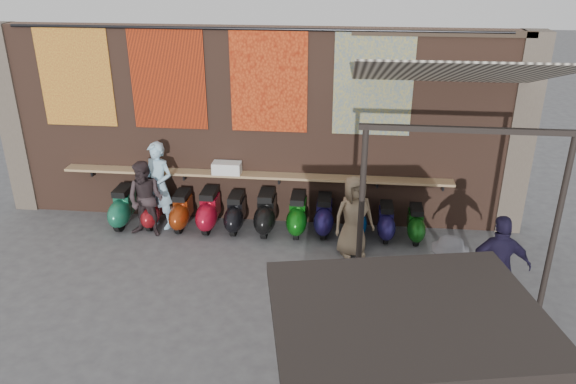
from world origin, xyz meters
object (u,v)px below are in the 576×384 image
object	(u,v)px
scooter_stool_6	(298,215)
shopper_grey	(446,282)
shelf_box	(227,168)
diner_right	(146,199)
scooter_stool_0	(123,207)
scooter_stool_7	(324,216)
shopper_navy	(498,267)
scooter_stool_2	(182,211)
shopper_tan	(354,216)
scooter_stool_9	(386,222)
scooter_stool_4	(236,213)
diner_left	(159,186)
scooter_stool_5	(266,213)
scooter_stool_10	(415,224)
scooter_stool_8	(357,218)
scooter_stool_1	(153,211)
scooter_stool_3	(209,210)

from	to	relation	value
scooter_stool_6	shopper_grey	xyz separation A→B (m)	(2.49, -2.82, 0.36)
shelf_box	diner_right	size ratio (longest dim) A/B	0.37
diner_right	scooter_stool_0	bearing A→B (deg)	156.66
scooter_stool_7	shopper_navy	size ratio (longest dim) A/B	0.48
scooter_stool_2	shopper_tan	distance (m)	3.62
diner_right	shopper_tan	size ratio (longest dim) A/B	0.99
scooter_stool_9	shelf_box	bearing A→B (deg)	174.31
scooter_stool_4	diner_left	distance (m)	1.66
scooter_stool_6	diner_left	size ratio (longest dim) A/B	0.46
scooter_stool_2	scooter_stool_5	size ratio (longest dim) A/B	0.91
diner_right	shopper_grey	bearing A→B (deg)	-16.93
scooter_stool_10	shopper_grey	bearing A→B (deg)	-87.25
scooter_stool_8	scooter_stool_10	bearing A→B (deg)	-3.56
scooter_stool_4	shelf_box	bearing A→B (deg)	124.57
scooter_stool_6	scooter_stool_8	size ratio (longest dim) A/B	1.02
scooter_stool_2	scooter_stool_10	xyz separation A→B (m)	(4.75, -0.03, -0.04)
scooter_stool_10	diner_left	size ratio (longest dim) A/B	0.40
scooter_stool_4	diner_right	distance (m)	1.81
scooter_stool_1	scooter_stool_6	bearing A→B (deg)	0.08
scooter_stool_5	scooter_stool_8	xyz separation A→B (m)	(1.83, 0.03, -0.03)
scooter_stool_1	diner_right	size ratio (longest dim) A/B	0.46
scooter_stool_3	scooter_stool_8	bearing A→B (deg)	0.40
scooter_stool_3	shopper_navy	xyz separation A→B (m)	(5.15, -2.44, 0.44)
scooter_stool_4	diner_right	bearing A→B (deg)	-166.45
scooter_stool_8	diner_left	distance (m)	4.07
scooter_stool_0	scooter_stool_10	distance (m)	6.00
shelf_box	diner_left	distance (m)	1.43
scooter_stool_5	shopper_tan	xyz separation A→B (m)	(1.76, -0.75, 0.37)
diner_left	shopper_tan	bearing A→B (deg)	10.20
scooter_stool_1	scooter_stool_4	xyz separation A→B (m)	(1.75, 0.00, 0.04)
shopper_tan	scooter_stool_0	bearing A→B (deg)	148.62
scooter_stool_4	scooter_stool_5	bearing A→B (deg)	0.18
scooter_stool_9	diner_right	size ratio (longest dim) A/B	0.47
scooter_stool_10	diner_left	world-z (taller)	diner_left
shelf_box	scooter_stool_4	world-z (taller)	shelf_box
shopper_navy	shopper_grey	size ratio (longest dim) A/B	1.12
scooter_stool_10	scooter_stool_3	bearing A→B (deg)	179.30
diner_left	shopper_navy	world-z (taller)	diner_left
scooter_stool_6	scooter_stool_8	distance (m)	1.19
scooter_stool_0	scooter_stool_1	xyz separation A→B (m)	(0.62, 0.03, -0.07)
scooter_stool_4	shopper_grey	xyz separation A→B (m)	(3.76, -2.81, 0.38)
scooter_stool_6	diner_left	world-z (taller)	diner_left
scooter_stool_3	scooter_stool_9	distance (m)	3.60
diner_right	scooter_stool_2	bearing A→B (deg)	41.10
scooter_stool_2	scooter_stool_9	world-z (taller)	scooter_stool_2
shopper_grey	shopper_tan	bearing A→B (deg)	-25.74
scooter_stool_0	scooter_stool_1	bearing A→B (deg)	2.80
scooter_stool_1	scooter_stool_5	xyz separation A→B (m)	(2.38, 0.00, 0.08)
shopper_grey	scooter_stool_8	bearing A→B (deg)	-34.84
scooter_stool_7	scooter_stool_4	bearing A→B (deg)	-178.32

